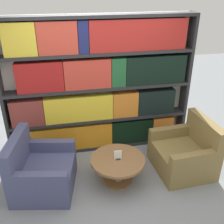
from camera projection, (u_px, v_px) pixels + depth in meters
The scene contains 6 objects.
ground_plane at pixel (114, 191), 3.85m from camera, with size 14.00×14.00×0.00m, color gray.
bookshelf at pixel (99, 88), 4.40m from camera, with size 3.15×0.30×2.32m.
armchair_left at pixel (41, 172), 3.80m from camera, with size 0.98×1.03×0.86m.
armchair_right at pixel (185, 154), 4.19m from camera, with size 0.88×0.94×0.86m.
coffee_table at pixel (118, 165), 3.91m from camera, with size 0.81×0.81×0.41m.
table_sign at pixel (118, 155), 3.83m from camera, with size 0.11×0.06×0.15m.
Camera 1 is at (-0.62, -2.85, 2.77)m, focal length 42.00 mm.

